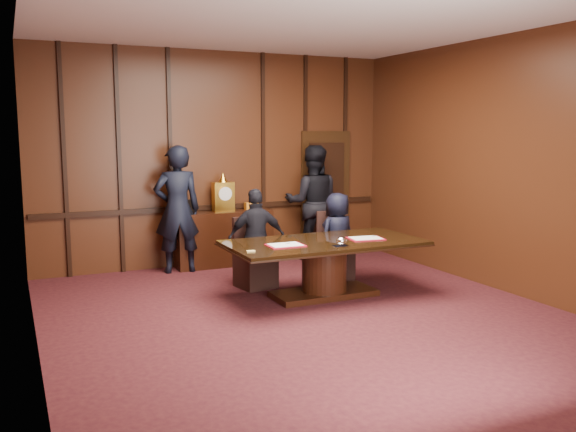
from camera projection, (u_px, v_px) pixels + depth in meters
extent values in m
plane|color=#330E14|center=(314.00, 320.00, 7.17)|extent=(7.00, 7.00, 0.00)
plane|color=silver|center=(316.00, 12.00, 6.68)|extent=(7.00, 7.00, 0.00)
cube|color=black|center=(218.00, 159.00, 10.07)|extent=(6.00, 0.04, 3.50)
cube|color=black|center=(573.00, 207.00, 3.78)|extent=(6.00, 0.04, 3.50)
cube|color=black|center=(29.00, 181.00, 5.68)|extent=(0.04, 7.00, 3.50)
cube|color=black|center=(514.00, 165.00, 8.17)|extent=(0.04, 7.00, 3.50)
cube|color=black|center=(219.00, 207.00, 10.16)|extent=(5.90, 0.05, 0.08)
cube|color=black|center=(325.00, 193.00, 10.96)|extent=(0.95, 0.06, 2.20)
sphere|color=gold|center=(309.00, 197.00, 10.75)|extent=(0.08, 0.08, 0.08)
cube|color=black|center=(224.00, 238.00, 10.04)|extent=(1.60, 0.45, 0.90)
cube|color=black|center=(183.00, 267.00, 9.81)|extent=(0.12, 0.40, 0.06)
cube|color=black|center=(263.00, 260.00, 10.39)|extent=(0.12, 0.40, 0.06)
cube|color=gold|center=(223.00, 197.00, 9.94)|extent=(0.34, 0.18, 0.48)
cylinder|color=white|center=(225.00, 194.00, 9.84)|extent=(0.22, 0.03, 0.22)
cone|color=gold|center=(223.00, 177.00, 9.90)|extent=(0.14, 0.14, 0.16)
cube|color=black|center=(190.00, 206.00, 9.75)|extent=(0.18, 0.04, 0.22)
cube|color=orange|center=(251.00, 206.00, 10.19)|extent=(0.22, 0.12, 0.12)
cube|color=black|center=(324.00, 293.00, 8.19)|extent=(1.40, 0.60, 0.08)
cylinder|color=black|center=(324.00, 268.00, 8.14)|extent=(0.60, 0.60, 0.62)
cube|color=black|center=(324.00, 245.00, 8.10)|extent=(2.62, 1.32, 0.02)
cube|color=black|center=(324.00, 243.00, 8.10)|extent=(2.60, 1.30, 0.06)
cube|color=#B01024|center=(285.00, 245.00, 7.75)|extent=(0.47, 0.34, 0.01)
cube|color=white|center=(285.00, 245.00, 7.75)|extent=(0.41, 0.29, 0.01)
cube|color=#B01024|center=(366.00, 239.00, 8.23)|extent=(0.50, 0.39, 0.01)
cube|color=white|center=(366.00, 238.00, 8.23)|extent=(0.44, 0.33, 0.01)
cube|color=white|center=(341.00, 246.00, 7.69)|extent=(0.20, 0.14, 0.01)
ellipsoid|color=white|center=(341.00, 242.00, 7.68)|extent=(0.13, 0.13, 0.10)
cube|color=#DCBB6B|center=(251.00, 251.00, 7.36)|extent=(0.11, 0.09, 0.01)
cube|color=black|center=(256.00, 271.00, 8.66)|extent=(0.55, 0.55, 0.46)
cube|color=black|center=(248.00, 235.00, 8.76)|extent=(0.48, 0.14, 0.55)
cylinder|color=black|center=(248.00, 284.00, 8.41)|extent=(0.04, 0.04, 0.23)
cylinder|color=black|center=(263.00, 275.00, 8.94)|extent=(0.04, 0.04, 0.23)
cube|color=black|center=(335.00, 263.00, 9.20)|extent=(0.57, 0.57, 0.46)
cube|color=black|center=(332.00, 229.00, 9.34)|extent=(0.48, 0.16, 0.55)
cylinder|color=black|center=(330.00, 274.00, 8.95)|extent=(0.04, 0.04, 0.23)
cylinder|color=black|center=(340.00, 266.00, 9.48)|extent=(0.04, 0.04, 0.23)
imported|color=black|center=(257.00, 239.00, 8.55)|extent=(0.87, 0.46, 1.41)
imported|color=black|center=(337.00, 236.00, 9.10)|extent=(0.72, 0.55, 1.30)
imported|color=black|center=(177.00, 209.00, 9.48)|extent=(0.76, 0.53, 1.99)
imported|color=black|center=(312.00, 203.00, 10.46)|extent=(1.18, 1.07, 1.97)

